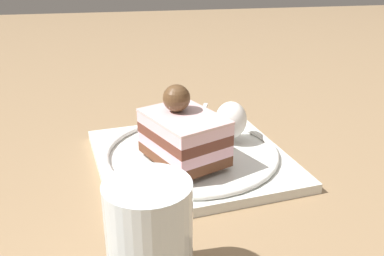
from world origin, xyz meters
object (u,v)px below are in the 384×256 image
object	(u,v)px
dessert_plate	(192,158)
whipped_cream_dollop	(231,120)
fork	(200,119)
cake_slice	(183,134)
drink_glass_far	(150,243)

from	to	relation	value
dessert_plate	whipped_cream_dollop	bearing A→B (deg)	-59.52
whipped_cream_dollop	fork	world-z (taller)	whipped_cream_dollop
cake_slice	fork	bearing A→B (deg)	-19.88
cake_slice	drink_glass_far	size ratio (longest dim) A/B	1.26
fork	drink_glass_far	distance (m)	0.30
dessert_plate	cake_slice	distance (m)	0.04
fork	whipped_cream_dollop	bearing A→B (deg)	-154.10
cake_slice	whipped_cream_dollop	bearing A→B (deg)	-55.48
dessert_plate	drink_glass_far	world-z (taller)	drink_glass_far
drink_glass_far	whipped_cream_dollop	bearing A→B (deg)	-28.09
dessert_plate	fork	xyz separation A→B (m)	(0.09, -0.03, 0.01)
whipped_cream_dollop	fork	bearing A→B (deg)	25.90
dessert_plate	cake_slice	xyz separation A→B (m)	(-0.01, 0.01, 0.04)
drink_glass_far	fork	bearing A→B (deg)	-17.74
fork	drink_glass_far	xyz separation A→B (m)	(-0.28, 0.09, 0.02)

